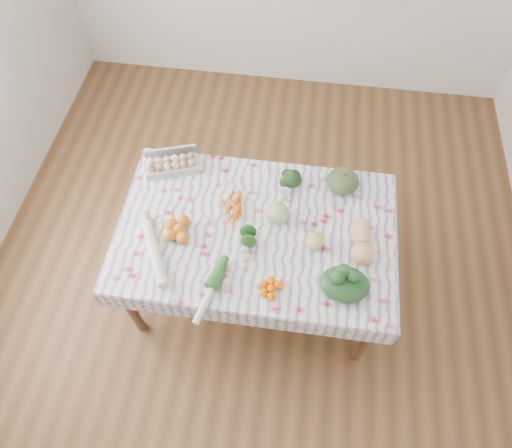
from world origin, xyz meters
name	(u,v)px	position (x,y,z in m)	size (l,w,h in m)	color
ground	(256,283)	(0.00, 0.00, 0.00)	(4.50, 4.50, 0.00)	brown
dining_table	(256,236)	(0.00, 0.00, 0.68)	(1.60, 1.00, 0.75)	brown
tablecloth	(256,230)	(0.00, 0.00, 0.76)	(1.66, 1.06, 0.01)	white
egg_carton	(172,166)	(-0.59, 0.37, 0.81)	(0.34, 0.14, 0.09)	#B2B2AD
carrot_bunch	(232,210)	(-0.16, 0.11, 0.78)	(0.20, 0.18, 0.04)	#E3580E
kale_bunch	(287,182)	(0.15, 0.33, 0.83)	(0.15, 0.13, 0.13)	#1C3B19
kabocha_squash	(343,181)	(0.49, 0.38, 0.83)	(0.20, 0.20, 0.13)	#3C522A
cabbage	(277,213)	(0.11, 0.09, 0.83)	(0.14, 0.14, 0.14)	#9FB477
butternut_squash	(362,241)	(0.62, -0.04, 0.83)	(0.13, 0.28, 0.13)	tan
orange_cluster	(179,229)	(-0.44, -0.09, 0.80)	(0.24, 0.24, 0.08)	orange
broccoli	(243,243)	(-0.06, -0.13, 0.81)	(0.13, 0.13, 0.09)	#1D5017
mandarin_cluster	(271,288)	(0.14, -0.38, 0.79)	(0.16, 0.16, 0.05)	#FF6500
grapefruit	(315,241)	(0.35, -0.07, 0.81)	(0.10, 0.10, 0.10)	#CFBD66
spinach_bag	(345,284)	(0.53, -0.31, 0.82)	(0.27, 0.22, 0.12)	#143417
daikon	(155,253)	(-0.54, -0.25, 0.79)	(0.06, 0.06, 0.45)	silver
leek	(211,291)	(-0.19, -0.44, 0.78)	(0.04, 0.04, 0.40)	silver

